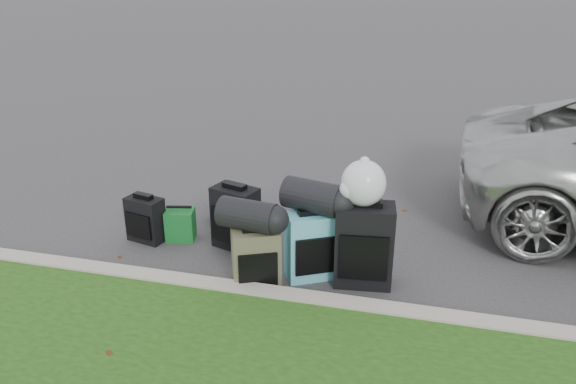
% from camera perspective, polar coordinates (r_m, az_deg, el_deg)
% --- Properties ---
extents(ground, '(120.00, 120.00, 0.00)m').
position_cam_1_polar(ground, '(5.73, 0.48, -5.93)').
color(ground, '#383535').
rests_on(ground, ground).
extents(curb, '(120.00, 0.18, 0.15)m').
position_cam_1_polar(curb, '(4.86, -2.35, -10.61)').
color(curb, '#9E937F').
rests_on(curb, ground).
extents(suitcase_small_black, '(0.42, 0.29, 0.48)m').
position_cam_1_polar(suitcase_small_black, '(6.01, -14.26, -2.71)').
color(suitcase_small_black, black).
rests_on(suitcase_small_black, ground).
extents(suitcase_large_black_left, '(0.51, 0.39, 0.64)m').
position_cam_1_polar(suitcase_large_black_left, '(5.69, -5.33, -2.61)').
color(suitcase_large_black_left, black).
rests_on(suitcase_large_black_left, ground).
extents(suitcase_olive, '(0.48, 0.41, 0.57)m').
position_cam_1_polar(suitcase_olive, '(4.99, -3.27, -6.86)').
color(suitcase_olive, '#45442E').
rests_on(suitcase_olive, ground).
extents(suitcase_teal, '(0.52, 0.44, 0.64)m').
position_cam_1_polar(suitcase_teal, '(5.14, 2.35, -5.47)').
color(suitcase_teal, teal).
rests_on(suitcase_teal, ground).
extents(suitcase_large_black_right, '(0.54, 0.37, 0.77)m').
position_cam_1_polar(suitcase_large_black_right, '(5.05, 7.71, -5.37)').
color(suitcase_large_black_right, black).
rests_on(suitcase_large_black_right, ground).
extents(tote_green, '(0.33, 0.29, 0.33)m').
position_cam_1_polar(tote_green, '(5.99, -10.87, -3.28)').
color(tote_green, '#166425').
rests_on(tote_green, ground).
extents(tote_navy, '(0.31, 0.28, 0.27)m').
position_cam_1_polar(tote_navy, '(6.34, -6.66, -1.78)').
color(tote_navy, '#171C52').
rests_on(tote_navy, ground).
extents(duffel_left, '(0.54, 0.34, 0.27)m').
position_cam_1_polar(duffel_left, '(4.83, -4.12, -2.35)').
color(duffel_left, black).
rests_on(duffel_left, suitcase_olive).
extents(duffel_right, '(0.59, 0.42, 0.30)m').
position_cam_1_polar(duffel_right, '(4.99, 2.54, -0.46)').
color(duffel_right, black).
rests_on(duffel_right, suitcase_teal).
extents(trash_bag, '(0.39, 0.39, 0.39)m').
position_cam_1_polar(trash_bag, '(4.84, 7.68, 0.89)').
color(trash_bag, white).
rests_on(trash_bag, suitcase_large_black_right).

